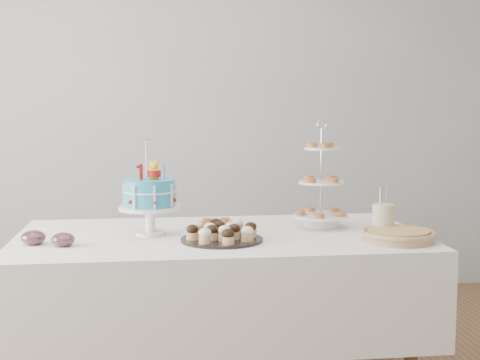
{
  "coord_description": "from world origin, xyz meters",
  "views": [
    {
      "loc": [
        -0.3,
        -2.83,
        1.38
      ],
      "look_at": [
        0.1,
        0.3,
        1.03
      ],
      "focal_mm": 50.0,
      "sensor_mm": 36.0,
      "label": 1
    }
  ],
  "objects": [
    {
      "name": "walls",
      "position": [
        0.0,
        0.0,
        1.35
      ],
      "size": [
        5.04,
        4.04,
        2.7
      ],
      "color": "#9B9EA0",
      "rests_on": "floor"
    },
    {
      "name": "table",
      "position": [
        0.0,
        0.3,
        0.54
      ],
      "size": [
        1.92,
        1.02,
        0.77
      ],
      "color": "white",
      "rests_on": "floor"
    },
    {
      "name": "birthday_cake",
      "position": [
        -0.33,
        0.32,
        0.89
      ],
      "size": [
        0.3,
        0.3,
        0.45
      ],
      "rotation": [
        0.0,
        0.0,
        0.18
      ],
      "color": "white",
      "rests_on": "table"
    },
    {
      "name": "cupcake_tray",
      "position": [
        -0.01,
        0.14,
        0.81
      ],
      "size": [
        0.37,
        0.37,
        0.09
      ],
      "color": "black",
      "rests_on": "table"
    },
    {
      "name": "pie",
      "position": [
        0.78,
        0.03,
        0.8
      ],
      "size": [
        0.34,
        0.34,
        0.05
      ],
      "color": "tan",
      "rests_on": "table"
    },
    {
      "name": "tiered_stand",
      "position": [
        0.52,
        0.41,
        1.0
      ],
      "size": [
        0.28,
        0.28,
        0.54
      ],
      "color": "silver",
      "rests_on": "table"
    },
    {
      "name": "plate_stack",
      "position": [
        0.53,
        0.44,
        0.8
      ],
      "size": [
        0.18,
        0.18,
        0.07
      ],
      "color": "white",
      "rests_on": "table"
    },
    {
      "name": "pastry_plate",
      "position": [
        0.0,
        0.45,
        0.79
      ],
      "size": [
        0.27,
        0.27,
        0.04
      ],
      "color": "white",
      "rests_on": "table"
    },
    {
      "name": "jam_bowl_a",
      "position": [
        -0.84,
        0.16,
        0.8
      ],
      "size": [
        0.11,
        0.11,
        0.06
      ],
      "color": "silver",
      "rests_on": "table"
    },
    {
      "name": "jam_bowl_b",
      "position": [
        -0.7,
        0.11,
        0.8
      ],
      "size": [
        0.1,
        0.1,
        0.06
      ],
      "color": "silver",
      "rests_on": "table"
    },
    {
      "name": "utensil_pitcher",
      "position": [
        0.76,
        0.16,
        0.85
      ],
      "size": [
        0.11,
        0.1,
        0.23
      ],
      "rotation": [
        0.0,
        0.0,
        0.35
      ],
      "color": "#EBE6CB",
      "rests_on": "table"
    }
  ]
}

